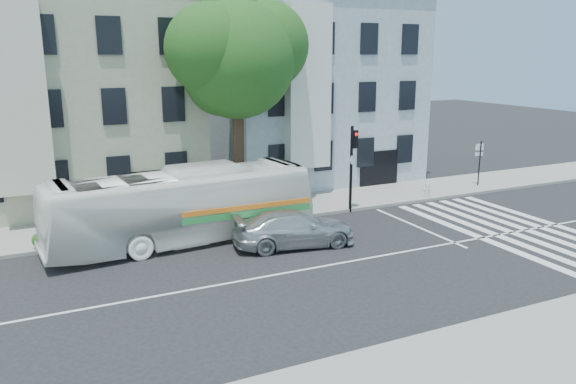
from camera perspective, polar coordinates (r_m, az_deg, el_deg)
ground at (r=21.28m, az=3.23°, el=-7.62°), size 120.00×120.00×0.00m
sidewalk_far at (r=28.17m, az=-4.55°, el=-2.07°), size 80.00×4.00×0.15m
sidewalk_near at (r=15.42m, az=18.19°, el=-16.88°), size 80.00×4.00×0.15m
building_left at (r=32.54m, az=-21.06°, el=8.92°), size 12.00×10.00×11.00m
building_right at (r=36.41m, az=1.76°, el=10.25°), size 12.00×10.00×11.00m
street_tree at (r=27.81m, az=-5.30°, el=13.90°), size 7.30×5.90×11.10m
bus at (r=23.91m, az=-10.65°, el=-1.40°), size 3.69×11.59×3.17m
sedan at (r=23.30m, az=0.64°, el=-3.74°), size 2.83×5.35×1.48m
hedge at (r=25.14m, az=-14.21°, el=-3.42°), size 8.54×1.60×0.70m
traffic_signal at (r=27.92m, az=6.58°, el=3.51°), size 0.43×0.54×4.36m
fire_hydrant at (r=31.56m, az=13.94°, el=0.24°), size 0.48×0.30×0.84m
far_sign_pole at (r=35.15m, az=18.88°, el=3.35°), size 0.46×0.24×2.66m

